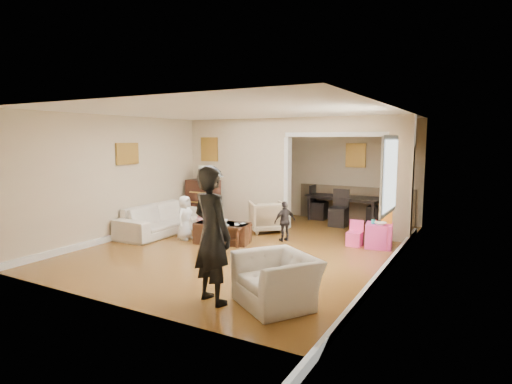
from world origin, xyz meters
The scene contains 27 objects.
floor centered at (0.00, 0.00, 0.00)m, with size 7.00×7.00×0.00m, color #996227.
partition_left centered at (-1.38, 1.80, 1.30)m, with size 2.75×0.18×2.60m, color #C0B08C.
partition_right centered at (2.48, 1.80, 1.30)m, with size 0.55×0.18×2.60m, color #C0B08C.
partition_header centered at (1.10, 1.80, 2.42)m, with size 2.22×0.18×0.35m, color #C0B08C.
window_pane centered at (2.73, -0.40, 1.55)m, with size 0.03×0.95×1.10m, color white.
framed_art_partition centered at (-2.20, 1.70, 1.85)m, with size 0.45×0.03×0.55m, color brown.
framed_art_sofa_wall centered at (-2.71, -0.60, 1.80)m, with size 0.03×0.55×0.40m, color brown.
framed_art_alcove centered at (1.10, 3.44, 1.70)m, with size 0.45×0.03×0.55m, color brown.
sofa centered at (-2.28, -0.04, 0.32)m, with size 2.22×0.87×0.65m, color beige.
armchair_back centered at (-0.30, 1.26, 0.35)m, with size 0.75×0.77×0.70m, color tan.
armchair_front centered at (1.79, -2.47, 0.32)m, with size 0.99×0.86×0.64m, color beige.
dresser centered at (-2.20, 1.40, 0.55)m, with size 0.79×0.45×1.09m, color black.
table_lamp centered at (-2.20, 1.40, 1.27)m, with size 0.22×0.22×0.36m, color #FDF7CE.
potted_plant centered at (-2.00, 1.40, 1.25)m, with size 0.29×0.25×0.32m, color #3E7F38.
coffee_table centered at (-0.60, -0.13, 0.20)m, with size 1.09×0.55×0.41m, color #331A10.
coffee_cup centered at (-0.50, -0.18, 0.46)m, with size 0.10×0.10×0.10m, color white.
play_table centered at (2.27, 1.05, 0.24)m, with size 0.49×0.49×0.47m, color #ED3EA4.
cereal_box centered at (2.39, 1.15, 0.62)m, with size 0.20×0.07×0.30m, color yellow.
cyan_cup centered at (2.17, 1.00, 0.51)m, with size 0.08×0.08×0.08m, color #24B5AE.
toy_block centered at (2.15, 1.17, 0.50)m, with size 0.08×0.06×0.05m, color red.
play_bowl centered at (2.32, 0.93, 0.50)m, with size 0.23×0.23×0.06m, color white.
dining_table centered at (0.95, 3.25, 0.34)m, with size 1.93×1.07×0.68m, color black.
adult_person centered at (1.02, -2.79, 0.89)m, with size 0.65×0.43×1.78m, color black.
child_kneel_a centered at (-1.45, -0.28, 0.47)m, with size 0.46×0.30×0.93m, color white.
child_kneel_b centered at (-1.30, 0.17, 0.41)m, with size 0.40×0.31×0.82m, color #D1838C.
child_toddler centered at (0.45, 0.62, 0.42)m, with size 0.49×0.20×0.84m, color black.
craft_papers centered at (-0.52, -0.09, 0.41)m, with size 0.77×0.44×0.00m.
Camera 1 is at (4.06, -7.08, 2.11)m, focal length 29.26 mm.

